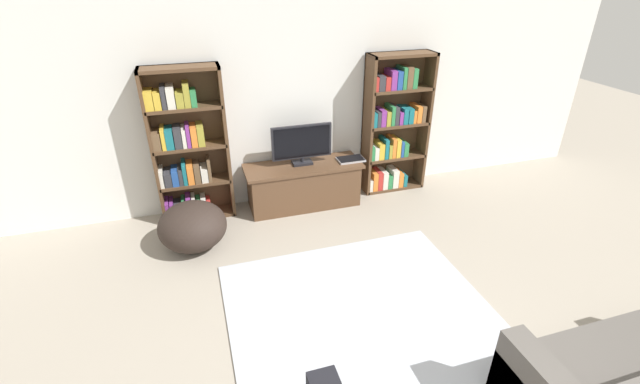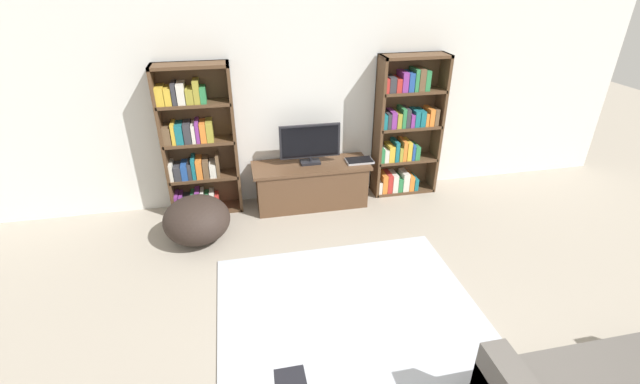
{
  "view_description": "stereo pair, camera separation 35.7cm",
  "coord_description": "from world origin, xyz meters",
  "px_view_note": "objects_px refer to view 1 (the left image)",
  "views": [
    {
      "loc": [
        -1.07,
        -0.68,
        2.71
      ],
      "look_at": [
        0.04,
        2.92,
        0.7
      ],
      "focal_mm": 24.0,
      "sensor_mm": 36.0,
      "label": 1
    },
    {
      "loc": [
        -0.73,
        -0.77,
        2.71
      ],
      "look_at": [
        0.04,
        2.92,
        0.7
      ],
      "focal_mm": 24.0,
      "sensor_mm": 36.0,
      "label": 2
    }
  ],
  "objects_px": {
    "bookshelf_right": "(393,127)",
    "laptop": "(351,159)",
    "bookshelf_left": "(187,149)",
    "beanbag_ottoman": "(193,226)",
    "tv_stand": "(304,185)",
    "television": "(302,144)"
  },
  "relations": [
    {
      "from": "bookshelf_left",
      "to": "beanbag_ottoman",
      "type": "bearing_deg",
      "value": -93.9
    },
    {
      "from": "television",
      "to": "bookshelf_right",
      "type": "bearing_deg",
      "value": 4.58
    },
    {
      "from": "bookshelf_right",
      "to": "tv_stand",
      "type": "bearing_deg",
      "value": -173.61
    },
    {
      "from": "tv_stand",
      "to": "television",
      "type": "distance_m",
      "value": 0.54
    },
    {
      "from": "tv_stand",
      "to": "laptop",
      "type": "relative_size",
      "value": 4.35
    },
    {
      "from": "tv_stand",
      "to": "beanbag_ottoman",
      "type": "height_order",
      "value": "tv_stand"
    },
    {
      "from": "bookshelf_right",
      "to": "beanbag_ottoman",
      "type": "height_order",
      "value": "bookshelf_right"
    },
    {
      "from": "bookshelf_right",
      "to": "tv_stand",
      "type": "xyz_separation_m",
      "value": [
        -1.24,
        -0.14,
        -0.59
      ]
    },
    {
      "from": "bookshelf_left",
      "to": "beanbag_ottoman",
      "type": "relative_size",
      "value": 2.48
    },
    {
      "from": "tv_stand",
      "to": "beanbag_ottoman",
      "type": "bearing_deg",
      "value": -158.77
    },
    {
      "from": "television",
      "to": "laptop",
      "type": "xyz_separation_m",
      "value": [
        0.6,
        -0.08,
        -0.25
      ]
    },
    {
      "from": "bookshelf_left",
      "to": "bookshelf_right",
      "type": "distance_m",
      "value": 2.56
    },
    {
      "from": "bookshelf_left",
      "to": "television",
      "type": "relative_size",
      "value": 2.42
    },
    {
      "from": "bookshelf_right",
      "to": "television",
      "type": "xyz_separation_m",
      "value": [
        -1.24,
        -0.1,
        -0.05
      ]
    },
    {
      "from": "bookshelf_right",
      "to": "laptop",
      "type": "relative_size",
      "value": 5.42
    },
    {
      "from": "bookshelf_right",
      "to": "laptop",
      "type": "distance_m",
      "value": 0.73
    },
    {
      "from": "television",
      "to": "beanbag_ottoman",
      "type": "bearing_deg",
      "value": -157.34
    },
    {
      "from": "bookshelf_right",
      "to": "beanbag_ottoman",
      "type": "bearing_deg",
      "value": -165.59
    },
    {
      "from": "bookshelf_left",
      "to": "laptop",
      "type": "height_order",
      "value": "bookshelf_left"
    },
    {
      "from": "bookshelf_left",
      "to": "laptop",
      "type": "xyz_separation_m",
      "value": [
        1.92,
        -0.18,
        -0.3
      ]
    },
    {
      "from": "laptop",
      "to": "television",
      "type": "bearing_deg",
      "value": 172.48
    },
    {
      "from": "bookshelf_right",
      "to": "beanbag_ottoman",
      "type": "distance_m",
      "value": 2.76
    }
  ]
}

